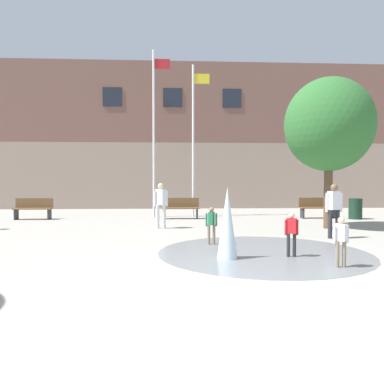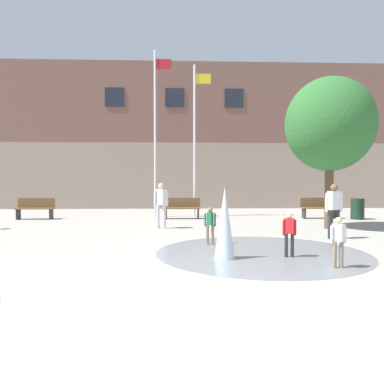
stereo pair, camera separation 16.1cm
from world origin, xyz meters
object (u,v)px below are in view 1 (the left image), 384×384
Objects in this scene: park_bench_under_right_flagpole at (33,208)px; flagpole_right at (194,136)px; adult_watching at (334,206)px; child_with_pink_shirt at (211,223)px; trash_can at (355,209)px; park_bench_far_right at (317,207)px; street_tree_near_building at (329,125)px; child_running at (291,231)px; teen_by_trashcan at (161,202)px; park_bench_near_trashcan at (181,208)px; child_in_fountain at (341,238)px; flagpole_left at (154,129)px.

flagpole_right is (6.98, 0.79, 3.24)m from park_bench_under_right_flagpole.
park_bench_under_right_flagpole is 1.01× the size of adult_watching.
adult_watching is 0.23× the size of flagpole_right.
child_with_pink_shirt reaches higher than trash_can.
street_tree_near_building reaches higher than park_bench_far_right.
park_bench_far_right is 1.01× the size of adult_watching.
street_tree_near_building is (-2.49, -2.97, 3.17)m from trash_can.
teen_by_trashcan is at bearing -28.61° from child_running.
trash_can is 5.01m from street_tree_near_building.
child_with_pink_shirt is at bearing -12.11° from adult_watching.
park_bench_near_trashcan is at bearing -44.59° from child_running.
street_tree_near_building is at bearing -90.72° from child_running.
teen_by_trashcan is 6.47m from street_tree_near_building.
adult_watching is 8.07m from flagpole_right.
street_tree_near_building reaches higher than child_with_pink_shirt.
park_bench_near_trashcan and park_bench_far_right have the same top height.
child_with_pink_shirt is 0.19× the size of street_tree_near_building.
child_in_fountain is at bearing -17.32° from teen_by_trashcan.
child_running is at bearing -43.98° from park_bench_under_right_flagpole.
park_bench_far_right is at bearing 162.49° from child_with_pink_shirt.
park_bench_under_right_flagpole is at bearing 179.41° from park_bench_far_right.
child_running is at bearing -74.78° from park_bench_near_trashcan.
street_tree_near_building is at bearing -44.29° from flagpole_right.
flagpole_left reaches higher than trash_can.
park_bench_far_right is 0.23× the size of flagpole_right.
teen_by_trashcan is at bearing -30.62° from park_bench_under_right_flagpole.
flagpole_right is (-3.70, 6.61, 2.78)m from adult_watching.
park_bench_far_right is 0.30× the size of street_tree_near_building.
teen_by_trashcan is (-3.68, 6.05, 0.35)m from child_in_fountain.
child_with_pink_shirt is (7.02, -6.64, 0.10)m from park_bench_under_right_flagpole.
street_tree_near_building reaches higher than park_bench_near_trashcan.
child_in_fountain is at bearing 151.97° from child_running.
adult_watching is at bearing -60.76° from flagpole_right.
teen_by_trashcan is at bearing -134.45° from child_with_pink_shirt.
adult_watching is at bearing -107.19° from park_bench_far_right.
park_bench_under_right_flagpole is at bearing -173.56° from flagpole_right.
park_bench_under_right_flagpole is 1.62× the size of child_with_pink_shirt.
adult_watching is (4.31, -5.77, 0.45)m from park_bench_near_trashcan.
child_with_pink_shirt is at bearing 4.34° from child_in_fountain.
park_bench_near_trashcan is at bearing -0.45° from park_bench_under_right_flagpole.
child_running is at bearing -17.42° from teen_by_trashcan.
street_tree_near_building is at bearing 38.73° from teen_by_trashcan.
park_bench_far_right is at bearing -84.84° from child_running.
child_running is at bearing -115.03° from park_bench_far_right.
child_in_fountain is (2.89, -9.31, 0.10)m from park_bench_near_trashcan.
park_bench_near_trashcan is 1.62× the size of child_with_pink_shirt.
child_in_fountain is at bearing -110.81° from street_tree_near_building.
park_bench_far_right is 6.41m from flagpole_right.
street_tree_near_building reaches higher than teen_by_trashcan.
adult_watching reaches higher than child_running.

